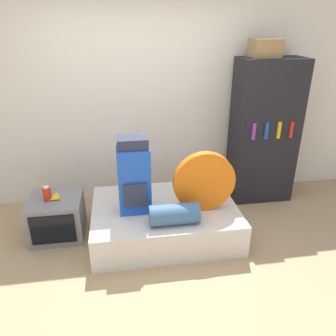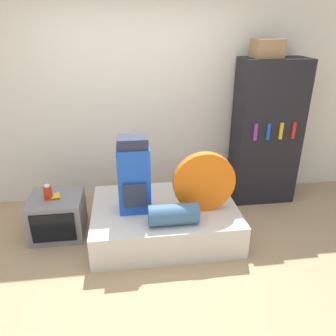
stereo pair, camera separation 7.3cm
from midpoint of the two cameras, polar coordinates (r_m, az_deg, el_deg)
ground_plane at (r=3.30m, az=-1.90°, el=-17.94°), size 16.00×16.00×0.00m
wall_back at (r=4.20m, az=-4.47°, el=11.54°), size 8.00×0.05×2.60m
bed at (r=3.72m, az=-0.05°, el=-8.95°), size 1.57×1.12×0.36m
backpack at (r=3.38m, az=-5.34°, el=-1.42°), size 0.33×0.28×0.82m
tent_bag at (r=3.42m, az=6.89°, el=-2.48°), size 0.65×0.09×0.65m
sleeping_roll at (r=3.27m, az=1.60°, el=-8.08°), size 0.50×0.21×0.21m
television at (r=3.89m, az=-18.11°, el=-7.81°), size 0.57×0.56×0.46m
canister at (r=3.73m, az=-19.67°, el=-4.02°), size 0.09×0.09×0.17m
banana_bunch at (r=3.78m, az=-18.29°, el=-4.51°), size 0.12×0.17×0.03m
bookshelf at (r=4.37m, az=17.18°, el=5.82°), size 0.80×0.45×1.83m
cardboard_box at (r=4.14m, az=17.41°, el=19.28°), size 0.32×0.29×0.21m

